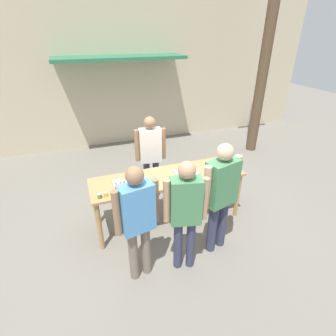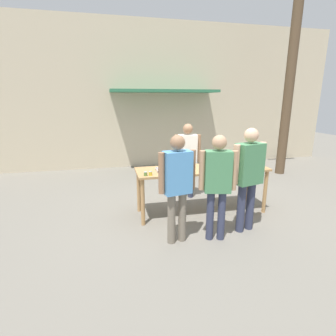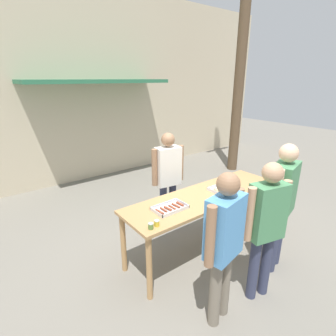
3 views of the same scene
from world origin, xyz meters
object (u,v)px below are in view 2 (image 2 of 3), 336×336
object	(u,v)px
food_tray_sausages	(168,170)
condiment_jar_mustard	(146,174)
person_customer_waiting_in_line	(218,179)
food_tray_buns	(218,167)
person_customer_with_cup	(248,172)
person_server_behind_table	(187,155)
utility_pole	(292,64)
beer_cup	(262,166)
condiment_jar_ketchup	(150,173)
person_customer_holding_hotdog	(177,180)

from	to	relation	value
food_tray_sausages	condiment_jar_mustard	distance (m)	0.51
person_customer_waiting_in_line	food_tray_buns	bearing A→B (deg)	-99.74
person_customer_with_cup	person_server_behind_table	bearing A→B (deg)	-87.55
food_tray_sausages	utility_pole	distance (m)	5.02
food_tray_sausages	condiment_jar_mustard	size ratio (longest dim) A/B	6.07
utility_pole	person_customer_waiting_in_line	bearing A→B (deg)	-137.20
food_tray_buns	beer_cup	xyz separation A→B (m)	(0.81, -0.22, 0.02)
condiment_jar_mustard	utility_pole	xyz separation A→B (m)	(4.41, 2.39, 2.18)
condiment_jar_ketchup	utility_pole	bearing A→B (deg)	28.88
food_tray_buns	condiment_jar_ketchup	bearing A→B (deg)	-170.61
food_tray_buns	condiment_jar_mustard	xyz separation A→B (m)	(-1.43, -0.23, 0.01)
person_customer_waiting_in_line	utility_pole	size ratio (longest dim) A/B	0.27
condiment_jar_ketchup	utility_pole	distance (m)	5.39
condiment_jar_mustard	person_customer_waiting_in_line	distance (m)	1.26
food_tray_sausages	person_customer_waiting_in_line	xyz separation A→B (m)	(0.53, -1.01, 0.09)
person_server_behind_table	beer_cup	bearing A→B (deg)	-34.97
person_customer_holding_hotdog	person_customer_with_cup	distance (m)	1.22
food_tray_sausages	condiment_jar_ketchup	size ratio (longest dim) A/B	6.07
person_server_behind_table	person_customer_waiting_in_line	world-z (taller)	person_customer_waiting_in_line
person_customer_waiting_in_line	person_customer_with_cup	bearing A→B (deg)	-150.18
person_customer_holding_hotdog	beer_cup	bearing A→B (deg)	-169.45
condiment_jar_mustard	condiment_jar_ketchup	distance (m)	0.09
utility_pole	food_tray_buns	bearing A→B (deg)	-144.03
beer_cup	person_server_behind_table	world-z (taller)	person_server_behind_table
utility_pole	food_tray_sausages	bearing A→B (deg)	-151.38
person_server_behind_table	food_tray_buns	bearing A→B (deg)	-59.79
condiment_jar_ketchup	person_server_behind_table	size ratio (longest dim) A/B	0.04
condiment_jar_ketchup	condiment_jar_mustard	bearing A→B (deg)	-173.57
condiment_jar_mustard	person_customer_with_cup	world-z (taller)	person_customer_with_cup
food_tray_buns	person_server_behind_table	size ratio (longest dim) A/B	0.23
condiment_jar_ketchup	person_server_behind_table	bearing A→B (deg)	47.33
food_tray_sausages	condiment_jar_ketchup	xyz separation A→B (m)	(-0.36, -0.22, 0.02)
condiment_jar_ketchup	person_customer_waiting_in_line	distance (m)	1.20
condiment_jar_ketchup	utility_pole	xyz separation A→B (m)	(4.32, 2.38, 2.18)
utility_pole	condiment_jar_mustard	bearing A→B (deg)	-151.50
person_customer_waiting_in_line	utility_pole	bearing A→B (deg)	-123.08
food_tray_sausages	food_tray_buns	xyz separation A→B (m)	(0.98, -0.00, 0.01)
food_tray_sausages	condiment_jar_ketchup	bearing A→B (deg)	-148.43
beer_cup	utility_pole	distance (m)	3.88
person_customer_with_cup	utility_pole	distance (m)	4.61
food_tray_sausages	condiment_jar_ketchup	distance (m)	0.43
beer_cup	person_server_behind_table	bearing A→B (deg)	137.09
food_tray_sausages	utility_pole	world-z (taller)	utility_pole
food_tray_sausages	beer_cup	xyz separation A→B (m)	(1.79, -0.22, 0.03)
person_server_behind_table	utility_pole	world-z (taller)	utility_pole
food_tray_sausages	person_customer_holding_hotdog	bearing A→B (deg)	-94.72
person_server_behind_table	person_customer_holding_hotdog	size ratio (longest dim) A/B	0.99
food_tray_sausages	condiment_jar_mustard	xyz separation A→B (m)	(-0.45, -0.23, 0.02)
beer_cup	person_customer_waiting_in_line	distance (m)	1.48
condiment_jar_mustard	person_customer_waiting_in_line	xyz separation A→B (m)	(0.99, -0.78, 0.07)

